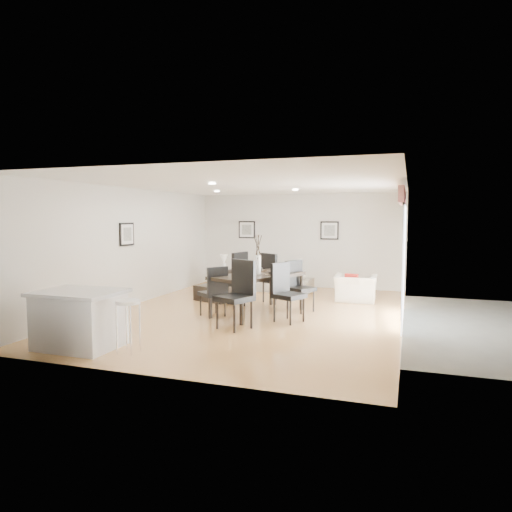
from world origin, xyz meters
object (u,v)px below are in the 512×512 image
(dining_table, at_px, (258,278))
(dining_chair_efar, at_px, (298,283))
(dining_chair_head, at_px, (238,290))
(dining_chair_wfar, at_px, (235,277))
(bar_stool, at_px, (128,308))
(coffee_table, at_px, (214,293))
(dining_chair_enear, at_px, (285,289))
(armchair, at_px, (356,288))
(dining_chair_wnear, at_px, (215,289))
(side_table, at_px, (224,280))
(dining_chair_foot, at_px, (273,275))
(sofa, at_px, (279,281))
(kitchen_island, at_px, (80,319))

(dining_table, distance_m, dining_chair_efar, 0.93)
(dining_table, distance_m, dining_chair_head, 1.25)
(dining_table, bearing_deg, dining_chair_wfar, 169.25)
(bar_stool, bearing_deg, coffee_table, 96.69)
(dining_chair_enear, xyz_separation_m, bar_stool, (-1.69, -2.77, 0.05))
(armchair, height_order, bar_stool, bar_stool)
(dining_chair_efar, bearing_deg, coffee_table, 106.95)
(dining_chair_efar, relative_size, bar_stool, 1.36)
(dining_chair_wnear, xyz_separation_m, bar_stool, (-0.23, -2.68, 0.11))
(dining_chair_head, xyz_separation_m, bar_stool, (-1.01, -1.99, -0.01))
(dining_chair_efar, bearing_deg, side_table, 81.44)
(coffee_table, distance_m, side_table, 1.62)
(dining_chair_enear, relative_size, coffee_table, 1.25)
(dining_chair_efar, xyz_separation_m, bar_stool, (-1.70, -3.79, 0.08))
(side_table, bearing_deg, dining_chair_wnear, -70.46)
(dining_table, relative_size, dining_chair_wnear, 2.18)
(dining_chair_efar, bearing_deg, armchair, -4.08)
(dining_chair_foot, bearing_deg, dining_chair_enear, 145.06)
(sofa, bearing_deg, dining_chair_efar, 117.79)
(dining_table, height_order, dining_chair_head, dining_chair_head)
(dining_table, height_order, coffee_table, dining_table)
(dining_table, relative_size, dining_chair_head, 1.80)
(dining_chair_wnear, distance_m, bar_stool, 2.69)
(dining_table, bearing_deg, dining_chair_head, -64.32)
(coffee_table, relative_size, kitchen_island, 0.71)
(dining_chair_wnear, distance_m, dining_chair_wfar, 1.05)
(dining_chair_foot, bearing_deg, dining_chair_wnear, 100.36)
(dining_chair_wnear, xyz_separation_m, dining_chair_wfar, (0.03, 1.04, 0.12))
(kitchen_island, bearing_deg, dining_chair_foot, 68.50)
(sofa, bearing_deg, kitchen_island, 79.71)
(dining_table, relative_size, dining_chair_foot, 1.90)
(coffee_table, xyz_separation_m, bar_stool, (0.51, -4.31, 0.51))
(armchair, bearing_deg, bar_stool, 60.86)
(sofa, bearing_deg, dining_chair_wnear, 87.39)
(dining_table, bearing_deg, dining_chair_efar, 60.97)
(dining_chair_wnear, relative_size, bar_stool, 1.29)
(sofa, xyz_separation_m, dining_chair_head, (0.43, -4.23, 0.43))
(dining_chair_head, bearing_deg, dining_chair_wfar, 136.76)
(side_table, bearing_deg, sofa, 12.86)
(dining_chair_head, xyz_separation_m, coffee_table, (-1.52, 2.32, -0.52))
(sofa, distance_m, dining_chair_enear, 3.63)
(sofa, bearing_deg, side_table, 15.91)
(sofa, relative_size, coffee_table, 2.00)
(armchair, bearing_deg, kitchen_island, 53.83)
(dining_chair_enear, height_order, dining_chair_efar, dining_chair_enear)
(dining_chair_wfar, bearing_deg, kitchen_island, -4.95)
(side_table, distance_m, bar_stool, 5.96)
(sofa, bearing_deg, armchair, 161.42)
(dining_chair_head, bearing_deg, bar_stool, -93.52)
(dining_chair_efar, distance_m, coffee_table, 2.30)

